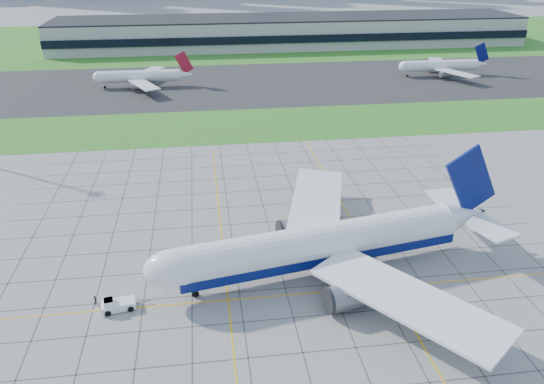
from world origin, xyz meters
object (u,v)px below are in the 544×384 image
object	(u,v)px
airliner	(323,244)
pushback_tug	(117,305)
crew_near	(96,300)
crew_far	(443,328)
distant_jet_1	(141,76)
distant_jet_2	(442,65)

from	to	relation	value
airliner	pushback_tug	distance (m)	36.30
crew_near	crew_far	world-z (taller)	crew_far
pushback_tug	crew_near	world-z (taller)	pushback_tug
pushback_tug	distant_jet_1	xyz separation A→B (m)	(-7.83, 146.81, 3.51)
airliner	distant_jet_1	size ratio (longest dim) A/B	1.56
pushback_tug	crew_far	world-z (taller)	pushback_tug
airliner	crew_far	bearing A→B (deg)	-62.84
airliner	crew_near	world-z (taller)	airliner
distant_jet_1	pushback_tug	bearing A→B (deg)	-86.95
crew_far	distant_jet_1	bearing A→B (deg)	124.77
airliner	crew_near	distance (m)	39.63
airliner	distant_jet_1	world-z (taller)	airliner
airliner	pushback_tug	bearing A→B (deg)	179.07
airliner	crew_far	size ratio (longest dim) A/B	34.23
crew_far	distant_jet_1	xyz separation A→B (m)	(-57.91, 159.58, 3.51)
airliner	pushback_tug	xyz separation A→B (m)	(-35.46, -6.08, -4.79)
pushback_tug	crew_far	distance (m)	51.69
pushback_tug	distant_jet_2	distance (m)	192.47
crew_near	distant_jet_1	size ratio (longest dim) A/B	0.04
distant_jet_2	distant_jet_1	bearing A→B (deg)	-178.89
pushback_tug	distant_jet_2	bearing A→B (deg)	40.24
airliner	distant_jet_2	distance (m)	167.04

